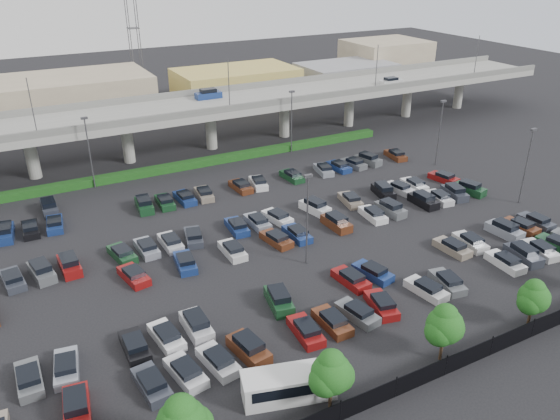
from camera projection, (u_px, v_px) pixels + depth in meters
name	position (u px, v px, depth m)	size (l,w,h in m)	color
ground	(272.00, 232.00, 65.31)	(280.00, 280.00, 0.00)	black
overpass	(179.00, 112.00, 87.66)	(150.00, 13.00, 15.80)	gray
hedge	(199.00, 163.00, 84.96)	(66.00, 1.60, 1.10)	#103711
fence	(436.00, 371.00, 42.62)	(70.00, 0.10, 2.00)	black
tree_row	(434.00, 330.00, 42.98)	(65.07, 3.66, 5.94)	#332316
shuttle_bus	(289.00, 384.00, 40.84)	(7.50, 4.25, 2.28)	silver
parked_cars	(289.00, 238.00, 62.80)	(63.09, 41.56, 1.67)	gray
light_poles	(232.00, 185.00, 62.45)	(66.90, 48.38, 10.30)	#48474C
distant_buildings	(192.00, 86.00, 118.12)	(138.00, 24.00, 9.00)	gray
comm_tower	(133.00, 25.00, 119.13)	(2.40, 2.40, 30.00)	#48474C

